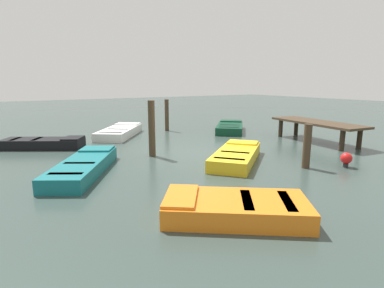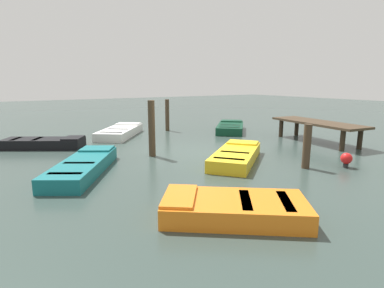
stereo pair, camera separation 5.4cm
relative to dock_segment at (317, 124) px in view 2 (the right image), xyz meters
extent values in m
plane|color=#33423D|center=(-1.16, -5.93, -0.82)|extent=(80.00, 80.00, 0.00)
cube|color=#423323|center=(0.00, 0.00, 0.08)|extent=(4.61, 1.96, 0.10)
cylinder|color=#2E2318|center=(1.84, 0.29, -0.39)|extent=(0.20, 0.20, 0.85)
cylinder|color=#2E2318|center=(1.72, -0.71, -0.39)|extent=(0.20, 0.20, 0.85)
cylinder|color=#2E2318|center=(-1.72, 0.71, -0.39)|extent=(0.20, 0.20, 0.85)
cylinder|color=#2E2318|center=(-1.84, -0.29, -0.39)|extent=(0.20, 0.20, 0.85)
cube|color=gold|center=(0.80, -5.35, -0.62)|extent=(3.14, 3.42, 0.40)
cube|color=#4C3319|center=(0.80, -5.35, -0.48)|extent=(2.60, 2.85, 0.04)
cube|color=gold|center=(-0.06, -4.33, -0.39)|extent=(1.34, 1.29, 0.06)
cube|color=#42301E|center=(0.96, -5.55, -0.44)|extent=(0.87, 0.77, 0.04)
cube|color=#42301E|center=(1.56, -6.27, -0.44)|extent=(0.87, 0.77, 0.04)
cube|color=#0C3823|center=(-4.49, -1.38, -0.62)|extent=(3.32, 3.15, 0.40)
cube|color=maroon|center=(-4.49, -1.38, -0.48)|extent=(2.76, 2.61, 0.04)
cube|color=#0C3823|center=(-5.44, -0.54, -0.39)|extent=(1.33, 1.38, 0.06)
cube|color=maroon|center=(-4.31, -1.54, -0.44)|extent=(0.84, 0.92, 0.04)
cube|color=maroon|center=(-3.64, -2.13, -0.44)|extent=(0.84, 0.92, 0.04)
cube|color=orange|center=(4.25, -8.25, -0.62)|extent=(2.85, 3.15, 0.40)
cube|color=black|center=(4.25, -8.25, -0.48)|extent=(2.34, 2.62, 0.04)
cube|color=orange|center=(3.58, -9.15, -0.39)|extent=(1.40, 1.27, 0.06)
cube|color=black|center=(4.38, -8.08, -0.44)|extent=(1.01, 0.82, 0.04)
cube|color=black|center=(4.85, -7.44, -0.44)|extent=(1.01, 0.82, 0.04)
cube|color=#14666B|center=(-0.59, -10.14, -0.62)|extent=(3.87, 2.96, 0.40)
cube|color=beige|center=(-0.59, -10.14, -0.48)|extent=(3.25, 2.45, 0.04)
cube|color=#14666B|center=(-1.86, -9.37, -0.39)|extent=(1.26, 1.32, 0.06)
cube|color=#9B9789|center=(-0.34, -10.29, -0.44)|extent=(0.63, 0.87, 0.04)
cube|color=#9B9789|center=(0.56, -10.84, -0.44)|extent=(0.63, 0.87, 0.04)
cube|color=silver|center=(-6.30, -7.05, -0.62)|extent=(3.77, 3.33, 0.40)
cube|color=#334772|center=(-6.30, -7.05, -0.48)|extent=(3.15, 2.75, 0.04)
cube|color=silver|center=(-7.45, -6.18, -0.39)|extent=(1.40, 1.49, 0.06)
cube|color=navy|center=(-6.08, -7.22, -0.44)|extent=(0.81, 0.99, 0.04)
cube|color=navy|center=(-5.28, -7.83, -0.44)|extent=(0.81, 0.99, 0.04)
cube|color=black|center=(-5.13, -10.72, -0.62)|extent=(2.55, 3.27, 0.40)
cube|color=gray|center=(-5.13, -10.72, -0.48)|extent=(2.11, 2.74, 0.04)
cube|color=black|center=(-4.48, -9.65, -0.39)|extent=(1.17, 1.09, 0.06)
cube|color=#776E5D|center=(-5.25, -10.92, -0.44)|extent=(0.80, 0.59, 0.04)
cube|color=#776E5D|center=(-5.71, -11.67, -0.44)|extent=(0.80, 0.59, 0.04)
cylinder|color=#423323|center=(-6.56, -4.22, 0.06)|extent=(0.23, 0.23, 1.75)
cylinder|color=#423323|center=(-1.50, -7.45, 0.21)|extent=(0.25, 0.25, 2.05)
cylinder|color=#423323|center=(2.57, -3.97, -0.11)|extent=(0.25, 0.25, 1.42)
cylinder|color=#262626|center=(3.21, -2.80, -0.76)|extent=(0.16, 0.16, 0.12)
sphere|color=red|center=(3.21, -2.80, -0.52)|extent=(0.36, 0.36, 0.36)
camera|label=1|loc=(8.76, -12.10, 1.90)|focal=28.92mm
camera|label=2|loc=(8.79, -12.06, 1.90)|focal=28.92mm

